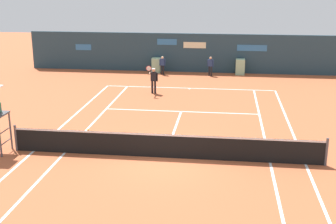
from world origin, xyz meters
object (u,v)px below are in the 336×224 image
Objects in this scene: ball_kid_centre_post at (210,65)px; tennis_ball_near_service_line at (88,129)px; player_on_baseline at (153,78)px; ball_kid_right_post at (162,64)px.

ball_kid_centre_post is 13.84m from tennis_ball_near_service_line.
ball_kid_centre_post is 20.15× the size of tennis_ball_near_service_line.
ball_kid_centre_post is at bearing 68.53° from tennis_ball_near_service_line.
player_on_baseline reaches higher than ball_kid_right_post.
tennis_ball_near_service_line is at bearing 74.37° from player_on_baseline.
ball_kid_right_post reaches higher than tennis_ball_near_service_line.
player_on_baseline reaches higher than tennis_ball_near_service_line.
ball_kid_right_post is at bearing 82.78° from tennis_ball_near_service_line.
ball_kid_centre_post is at bearing -177.36° from ball_kid_right_post.
player_on_baseline is 1.29× the size of ball_kid_centre_post.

